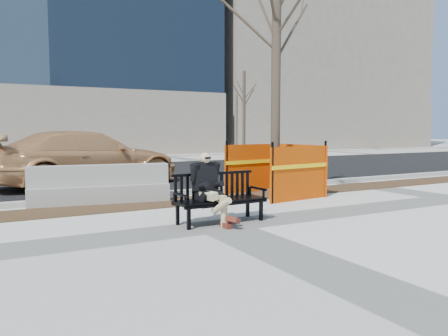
# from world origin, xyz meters

# --- Properties ---
(ground) EXTENTS (120.00, 120.00, 0.00)m
(ground) POSITION_xyz_m (0.00, 0.00, 0.00)
(ground) COLOR beige
(ground) RESTS_ON ground
(mulch_strip) EXTENTS (40.00, 1.20, 0.02)m
(mulch_strip) POSITION_xyz_m (0.00, 2.60, 0.00)
(mulch_strip) COLOR #47301C
(mulch_strip) RESTS_ON ground
(asphalt_street) EXTENTS (60.00, 10.40, 0.01)m
(asphalt_street) POSITION_xyz_m (0.00, 8.80, 0.00)
(asphalt_street) COLOR black
(asphalt_street) RESTS_ON ground
(curb) EXTENTS (60.00, 0.25, 0.12)m
(curb) POSITION_xyz_m (0.00, 3.55, 0.06)
(curb) COLOR #9E9B93
(curb) RESTS_ON ground
(building_right) EXTENTS (20.00, 12.00, 25.00)m
(building_right) POSITION_xyz_m (22.00, 26.00, 12.50)
(building_right) COLOR gray
(building_right) RESTS_ON ground
(bench) EXTENTS (1.67, 0.65, 0.88)m
(bench) POSITION_xyz_m (0.14, 0.21, 0.00)
(bench) COLOR black
(bench) RESTS_ON ground
(seated_man) EXTENTS (0.55, 0.89, 1.22)m
(seated_man) POSITION_xyz_m (-0.08, 0.25, 0.00)
(seated_man) COLOR black
(seated_man) RESTS_ON ground
(tree_fence) EXTENTS (3.01, 3.01, 6.74)m
(tree_fence) POSITION_xyz_m (2.79, 2.35, 0.00)
(tree_fence) COLOR #EA5100
(tree_fence) RESTS_ON ground
(sedan) EXTENTS (5.72, 3.18, 1.57)m
(sedan) POSITION_xyz_m (-0.79, 6.57, 0.00)
(sedan) COLOR tan
(sedan) RESTS_ON ground
(jersey_barrier_left) EXTENTS (3.04, 1.03, 0.86)m
(jersey_barrier_left) POSITION_xyz_m (-1.21, 3.29, 0.00)
(jersey_barrier_left) COLOR gray
(jersey_barrier_left) RESTS_ON ground
(far_tree_right) EXTENTS (2.52, 2.52, 5.13)m
(far_tree_right) POSITION_xyz_m (9.20, 14.48, 0.00)
(far_tree_right) COLOR #4D3D31
(far_tree_right) RESTS_ON ground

